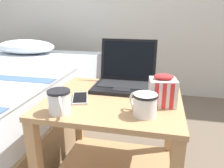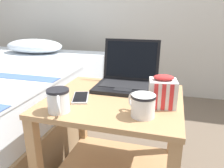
% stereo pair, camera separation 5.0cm
% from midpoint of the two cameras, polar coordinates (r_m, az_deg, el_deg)
% --- Properties ---
extents(bedside_table, '(0.62, 0.55, 0.55)m').
position_cam_midpoint_polar(bedside_table, '(1.11, 1.94, -13.05)').
color(bedside_table, tan).
rests_on(bedside_table, ground_plane).
extents(laptop, '(0.31, 0.28, 0.24)m').
position_cam_midpoint_polar(laptop, '(1.16, 5.29, 1.60)').
color(laptop, black).
rests_on(laptop, bedside_table).
extents(mug_front_left, '(0.09, 0.12, 0.09)m').
position_cam_midpoint_polar(mug_front_left, '(0.88, -12.26, -4.00)').
color(mug_front_left, white).
rests_on(mug_front_left, bedside_table).
extents(mug_front_right, '(0.12, 0.10, 0.09)m').
position_cam_midpoint_polar(mug_front_right, '(0.84, 9.72, -5.20)').
color(mug_front_right, white).
rests_on(mug_front_right, bedside_table).
extents(snack_bag, '(0.12, 0.11, 0.14)m').
position_cam_midpoint_polar(snack_bag, '(0.94, 14.57, -2.05)').
color(snack_bag, silver).
rests_on(snack_bag, bedside_table).
extents(cell_phone, '(0.11, 0.16, 0.01)m').
position_cam_midpoint_polar(cell_phone, '(1.01, -6.79, -3.53)').
color(cell_phone, '#B7BABC').
rests_on(cell_phone, bedside_table).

